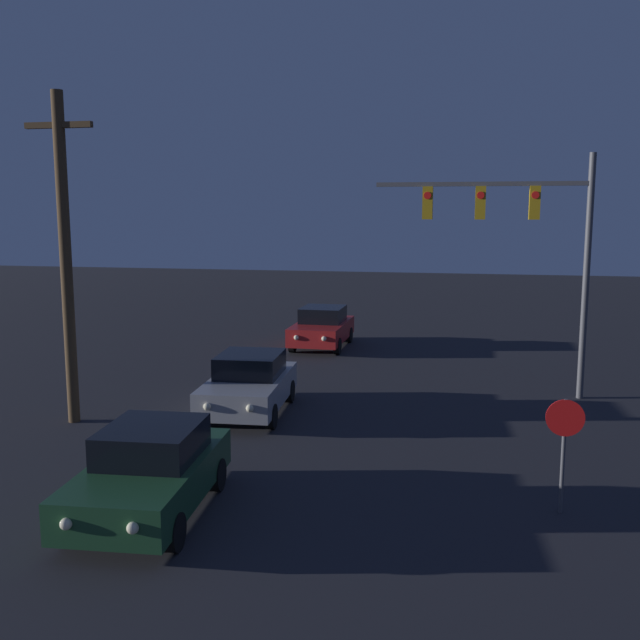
{
  "coord_description": "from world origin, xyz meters",
  "views": [
    {
      "loc": [
        3.18,
        0.47,
        5.15
      ],
      "look_at": [
        0.0,
        15.93,
        2.71
      ],
      "focal_mm": 40.0,
      "sensor_mm": 36.0,
      "label": 1
    }
  ],
  "objects_px": {
    "car_near": "(150,471)",
    "stop_sign": "(564,435)",
    "car_mid": "(249,384)",
    "traffic_signal_mast": "(525,231)",
    "utility_pole": "(66,255)",
    "car_far": "(322,327)"
  },
  "relations": [
    {
      "from": "car_far",
      "to": "traffic_signal_mast",
      "type": "xyz_separation_m",
      "value": [
        6.81,
        -5.84,
        3.82
      ]
    },
    {
      "from": "car_far",
      "to": "stop_sign",
      "type": "xyz_separation_m",
      "value": [
        6.99,
        -13.87,
        0.62
      ]
    },
    {
      "from": "car_near",
      "to": "car_far",
      "type": "distance_m",
      "value": 15.33
    },
    {
      "from": "traffic_signal_mast",
      "to": "utility_pole",
      "type": "relative_size",
      "value": 0.84
    },
    {
      "from": "car_near",
      "to": "stop_sign",
      "type": "bearing_deg",
      "value": -172.11
    },
    {
      "from": "car_mid",
      "to": "stop_sign",
      "type": "distance_m",
      "value": 8.55
    },
    {
      "from": "car_mid",
      "to": "traffic_signal_mast",
      "type": "relative_size",
      "value": 0.61
    },
    {
      "from": "stop_sign",
      "to": "utility_pole",
      "type": "bearing_deg",
      "value": 163.92
    },
    {
      "from": "car_near",
      "to": "traffic_signal_mast",
      "type": "relative_size",
      "value": 0.61
    },
    {
      "from": "traffic_signal_mast",
      "to": "utility_pole",
      "type": "xyz_separation_m",
      "value": [
        -10.87,
        -4.84,
        -0.48
      ]
    },
    {
      "from": "utility_pole",
      "to": "car_far",
      "type": "bearing_deg",
      "value": 69.18
    },
    {
      "from": "car_mid",
      "to": "car_far",
      "type": "height_order",
      "value": "same"
    },
    {
      "from": "car_mid",
      "to": "stop_sign",
      "type": "relative_size",
      "value": 2.03
    },
    {
      "from": "car_near",
      "to": "stop_sign",
      "type": "distance_m",
      "value": 7.05
    },
    {
      "from": "stop_sign",
      "to": "car_near",
      "type": "bearing_deg",
      "value": -167.99
    },
    {
      "from": "car_mid",
      "to": "traffic_signal_mast",
      "type": "xyz_separation_m",
      "value": [
        6.87,
        3.24,
        3.82
      ]
    },
    {
      "from": "stop_sign",
      "to": "utility_pole",
      "type": "relative_size",
      "value": 0.25
    },
    {
      "from": "stop_sign",
      "to": "traffic_signal_mast",
      "type": "bearing_deg",
      "value": 91.31
    },
    {
      "from": "car_far",
      "to": "utility_pole",
      "type": "xyz_separation_m",
      "value": [
        -4.06,
        -10.68,
        3.34
      ]
    },
    {
      "from": "car_near",
      "to": "car_far",
      "type": "relative_size",
      "value": 1.02
    },
    {
      "from": "car_mid",
      "to": "car_far",
      "type": "xyz_separation_m",
      "value": [
        0.06,
        9.08,
        0.0
      ]
    },
    {
      "from": "traffic_signal_mast",
      "to": "utility_pole",
      "type": "bearing_deg",
      "value": -156.0
    }
  ]
}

